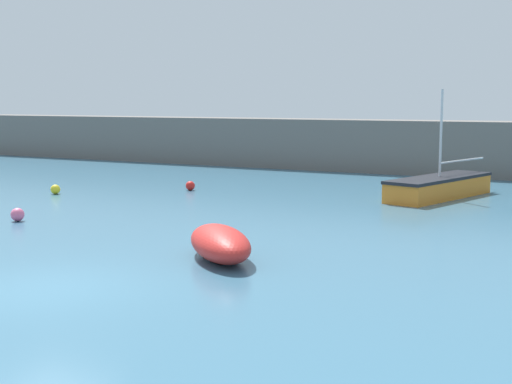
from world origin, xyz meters
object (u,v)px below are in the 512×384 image
at_px(sailboat_twin_hulled, 439,187).
at_px(open_tender_yellow, 220,243).
at_px(mooring_buoy_yellow, 55,189).
at_px(mooring_buoy_pink, 18,215).
at_px(mooring_buoy_red, 190,186).

bearing_deg(sailboat_twin_hulled, open_tender_yellow, 6.70).
relative_size(open_tender_yellow, mooring_buoy_yellow, 7.89).
relative_size(mooring_buoy_pink, mooring_buoy_red, 1.07).
xyz_separation_m(mooring_buoy_yellow, mooring_buoy_red, (4.21, 3.64, 0.00)).
xyz_separation_m(sailboat_twin_hulled, mooring_buoy_red, (-9.96, -2.70, -0.24)).
height_order(open_tender_yellow, mooring_buoy_yellow, open_tender_yellow).
bearing_deg(mooring_buoy_pink, open_tender_yellow, -11.21).
bearing_deg(mooring_buoy_yellow, open_tender_yellow, -30.52).
bearing_deg(open_tender_yellow, mooring_buoy_red, -8.52).
distance_m(sailboat_twin_hulled, mooring_buoy_red, 10.32).
distance_m(open_tender_yellow, sailboat_twin_hulled, 13.69).
bearing_deg(open_tender_yellow, sailboat_twin_hulled, -53.09).
height_order(open_tender_yellow, mooring_buoy_red, open_tender_yellow).
relative_size(open_tender_yellow, mooring_buoy_red, 7.75).
relative_size(mooring_buoy_pink, mooring_buoy_yellow, 1.09).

